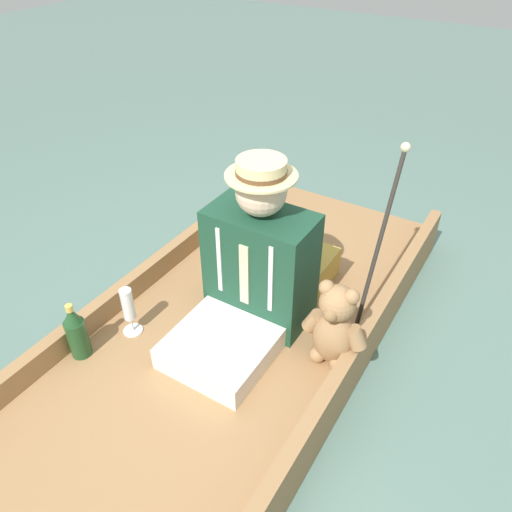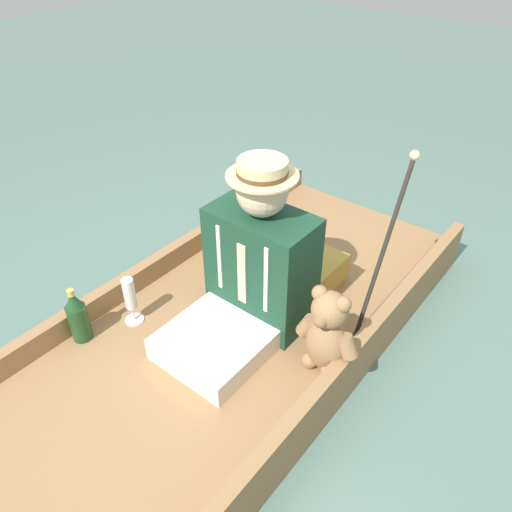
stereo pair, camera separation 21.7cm
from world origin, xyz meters
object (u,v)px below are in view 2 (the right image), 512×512
Objects in this scene: seated_person at (253,271)px; teddy_bear at (327,334)px; champagne_bottle at (78,316)px; walking_cane at (389,233)px; wine_glass at (130,296)px.

seated_person is 0.43m from teddy_bear.
champagne_bottle is at bearing 29.59° from teddy_bear.
walking_cane is 2.89× the size of champagne_bottle.
teddy_bear is 1.48× the size of champagne_bottle.
seated_person reaches higher than wine_glass.
seated_person is 0.61m from walking_cane.
wine_glass is 1.19m from walking_cane.
teddy_bear is 0.51× the size of walking_cane.
champagne_bottle is at bearing 44.58° from walking_cane.
champagne_bottle is at bearing 44.66° from seated_person.
wine_glass is 0.87× the size of champagne_bottle.
seated_person is at bearing -141.05° from wine_glass.
seated_person is at bearing -132.99° from champagne_bottle.
walking_cane is at bearing -141.05° from seated_person.
champagne_bottle is (0.95, 0.54, -0.06)m from teddy_bear.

